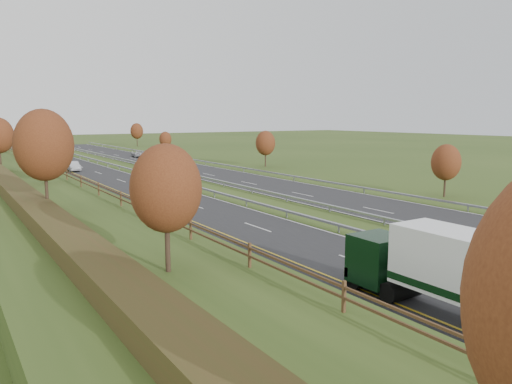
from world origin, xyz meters
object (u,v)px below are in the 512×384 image
car_small_far (23,147)px  car_oncoming (139,154)px  car_dark_near (172,183)px  car_silver_mid (73,166)px  road_tanker (48,153)px

car_small_far → car_oncoming: size_ratio=0.84×
car_dark_near → car_silver_mid: (-5.95, 27.97, 0.15)m
car_dark_near → car_oncoming: car_oncoming is taller
car_small_far → car_dark_near: bearing=-80.3°
road_tanker → car_oncoming: 19.48m
road_tanker → car_dark_near: 49.65m
car_small_far → car_oncoming: 46.64m
road_tanker → car_silver_mid: 21.32m
car_silver_mid → car_small_far: car_silver_mid is taller
road_tanker → car_silver_mid: road_tanker is taller
car_oncoming → car_dark_near: bearing=83.0°
car_dark_near → car_silver_mid: car_silver_mid is taller
car_silver_mid → car_oncoming: car_silver_mid is taller
road_tanker → car_oncoming: (19.40, 1.35, -1.08)m
car_silver_mid → road_tanker: bearing=91.6°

